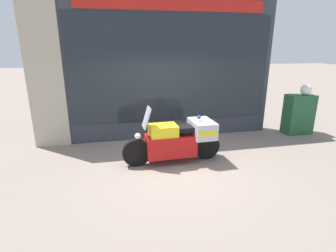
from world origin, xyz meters
name	(u,v)px	position (x,y,z in m)	size (l,w,h in m)	color
ground_plane	(173,164)	(0.00, 0.00, 0.00)	(60.00, 60.00, 0.00)	gray
shop_building	(142,71)	(-0.42, 2.00, 1.94)	(6.74, 0.55, 3.86)	#333842
window_display	(170,120)	(0.37, 2.03, 0.45)	(5.39, 0.30, 1.88)	slate
paramedic_motorcycle	(179,139)	(0.15, 0.11, 0.56)	(2.31, 0.80, 1.34)	black
utility_cabinet	(298,114)	(4.25, 1.36, 0.60)	(0.83, 0.46, 1.20)	#235633
white_helmet	(306,90)	(4.34, 1.32, 1.36)	(0.31, 0.31, 0.31)	white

